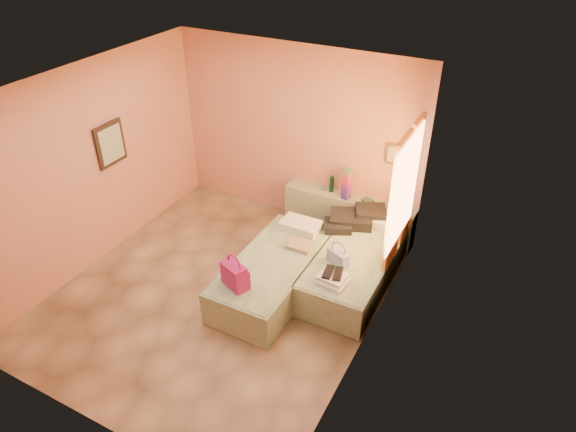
# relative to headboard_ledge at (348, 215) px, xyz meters

# --- Properties ---
(ground) EXTENTS (4.50, 4.50, 0.00)m
(ground) POSITION_rel_headboard_ledge_xyz_m (-0.98, -2.10, -0.33)
(ground) COLOR tan
(ground) RESTS_ON ground
(room_walls) EXTENTS (4.02, 4.51, 2.81)m
(room_walls) POSITION_rel_headboard_ledge_xyz_m (-0.77, -1.53, 1.46)
(room_walls) COLOR tan
(room_walls) RESTS_ON ground
(headboard_ledge) EXTENTS (2.05, 0.30, 0.65)m
(headboard_ledge) POSITION_rel_headboard_ledge_xyz_m (0.00, 0.00, 0.00)
(headboard_ledge) COLOR gray
(headboard_ledge) RESTS_ON ground
(bed_left) EXTENTS (0.90, 2.00, 0.50)m
(bed_left) POSITION_rel_headboard_ledge_xyz_m (-0.38, -1.70, -0.08)
(bed_left) COLOR #ADC39D
(bed_left) RESTS_ON ground
(bed_right) EXTENTS (0.90, 2.00, 0.50)m
(bed_right) POSITION_rel_headboard_ledge_xyz_m (0.52, -1.06, -0.08)
(bed_right) COLOR #ADC39D
(bed_right) RESTS_ON ground
(water_bottle) EXTENTS (0.09, 0.09, 0.25)m
(water_bottle) POSITION_rel_headboard_ledge_xyz_m (-0.32, 0.04, 0.45)
(water_bottle) COLOR #163E28
(water_bottle) RESTS_ON headboard_ledge
(rainbow_box) EXTENTS (0.13, 0.13, 0.49)m
(rainbow_box) POSITION_rel_headboard_ledge_xyz_m (-0.05, -0.05, 0.57)
(rainbow_box) COLOR #A11366
(rainbow_box) RESTS_ON headboard_ledge
(small_dish) EXTENTS (0.11, 0.11, 0.03)m
(small_dish) POSITION_rel_headboard_ledge_xyz_m (-0.44, 0.05, 0.34)
(small_dish) COLOR #4B8B5F
(small_dish) RESTS_ON headboard_ledge
(green_book) EXTENTS (0.20, 0.18, 0.03)m
(green_book) POSITION_rel_headboard_ledge_xyz_m (0.29, 0.01, 0.34)
(green_book) COLOR #284B2A
(green_book) RESTS_ON headboard_ledge
(flower_vase) EXTENTS (0.26, 0.26, 0.29)m
(flower_vase) POSITION_rel_headboard_ledge_xyz_m (0.69, 0.03, 0.47)
(flower_vase) COLOR silver
(flower_vase) RESTS_ON headboard_ledge
(magenta_handbag) EXTENTS (0.40, 0.31, 0.33)m
(magenta_handbag) POSITION_rel_headboard_ledge_xyz_m (-0.54, -2.36, 0.34)
(magenta_handbag) COLOR #A11366
(magenta_handbag) RESTS_ON bed_left
(khaki_garment) EXTENTS (0.33, 0.27, 0.06)m
(khaki_garment) POSITION_rel_headboard_ledge_xyz_m (-0.19, -1.29, 0.20)
(khaki_garment) COLOR #9D8665
(khaki_garment) RESTS_ON bed_left
(clothes_pile) EXTENTS (0.83, 0.83, 0.20)m
(clothes_pile) POSITION_rel_headboard_ledge_xyz_m (0.26, -0.44, 0.27)
(clothes_pile) COLOR black
(clothes_pile) RESTS_ON bed_right
(blue_handbag) EXTENTS (0.32, 0.24, 0.19)m
(blue_handbag) POSITION_rel_headboard_ledge_xyz_m (0.40, -1.38, 0.27)
(blue_handbag) COLOR #3C5792
(blue_handbag) RESTS_ON bed_right
(towel_stack) EXTENTS (0.38, 0.34, 0.10)m
(towel_stack) POSITION_rel_headboard_ledge_xyz_m (0.50, -1.77, 0.23)
(towel_stack) COLOR white
(towel_stack) RESTS_ON bed_right
(sandal_pair) EXTENTS (0.24, 0.29, 0.03)m
(sandal_pair) POSITION_rel_headboard_ledge_xyz_m (0.47, -1.73, 0.29)
(sandal_pair) COLOR black
(sandal_pair) RESTS_ON towel_stack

